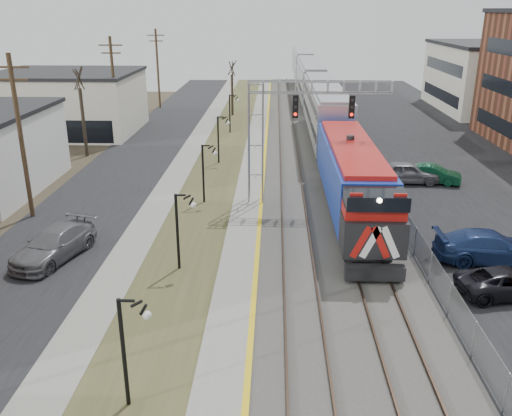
{
  "coord_description": "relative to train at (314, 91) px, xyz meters",
  "views": [
    {
      "loc": [
        0.72,
        -6.4,
        12.33
      ],
      "look_at": [
        -0.2,
        20.0,
        2.6
      ],
      "focal_mm": 38.0,
      "sensor_mm": 36.0,
      "label": 1
    }
  ],
  "objects": [
    {
      "name": "lampposts",
      "position": [
        -9.5,
        -42.72,
        -0.92
      ],
      "size": [
        0.14,
        62.14,
        4.0
      ],
      "color": "black",
      "rests_on": "ground"
    },
    {
      "name": "signal_gantry",
      "position": [
        -4.28,
        -33.01,
        2.67
      ],
      "size": [
        9.0,
        1.07,
        8.15
      ],
      "color": "gray",
      "rests_on": "ground"
    },
    {
      "name": "platform",
      "position": [
        -6.5,
        -26.01,
        -2.8
      ],
      "size": [
        2.0,
        120.0,
        0.24
      ],
      "primitive_type": "cube",
      "color": "gray",
      "rests_on": "ground"
    },
    {
      "name": "parking_lot",
      "position": [
        10.5,
        -26.01,
        -2.9
      ],
      "size": [
        16.0,
        120.0,
        0.04
      ],
      "primitive_type": "cube",
      "color": "black",
      "rests_on": "ground"
    },
    {
      "name": "car_lot_d",
      "position": [
        6.35,
        -41.59,
        -2.11
      ],
      "size": [
        5.59,
        2.28,
        1.62
      ],
      "primitive_type": "imported",
      "rotation": [
        0.0,
        0.0,
        1.57
      ],
      "color": "navy",
      "rests_on": "ground"
    },
    {
      "name": "ballast_bed",
      "position": [
        -1.5,
        -26.01,
        -2.82
      ],
      "size": [
        8.0,
        120.0,
        0.2
      ],
      "primitive_type": "cube",
      "color": "#595651",
      "rests_on": "ground"
    },
    {
      "name": "street_west",
      "position": [
        -17.0,
        -26.01,
        -2.9
      ],
      "size": [
        7.0,
        120.0,
        0.04
      ],
      "primitive_type": "cube",
      "color": "black",
      "rests_on": "ground"
    },
    {
      "name": "car_lot_e",
      "position": [
        5.19,
        -28.09,
        -2.11
      ],
      "size": [
        4.8,
        2.06,
        1.62
      ],
      "primitive_type": "imported",
      "rotation": [
        0.0,
        0.0,
        1.54
      ],
      "color": "slate",
      "rests_on": "ground"
    },
    {
      "name": "car_lot_c",
      "position": [
        5.9,
        -45.18,
        -2.28
      ],
      "size": [
        4.87,
        2.75,
        1.28
      ],
      "primitive_type": "imported",
      "rotation": [
        0.0,
        0.0,
        1.71
      ],
      "color": "black",
      "rests_on": "ground"
    },
    {
      "name": "track_near",
      "position": [
        -3.5,
        -26.01,
        -2.64
      ],
      "size": [
        1.58,
        120.0,
        0.15
      ],
      "color": "#2D2119",
      "rests_on": "ballast_bed"
    },
    {
      "name": "train",
      "position": [
        0.0,
        0.0,
        0.0
      ],
      "size": [
        3.0,
        85.85,
        5.33
      ],
      "color": "#132F9B",
      "rests_on": "ground"
    },
    {
      "name": "sidewalk",
      "position": [
        -12.5,
        -26.01,
        -2.88
      ],
      "size": [
        2.0,
        120.0,
        0.08
      ],
      "primitive_type": "cube",
      "color": "gray",
      "rests_on": "ground"
    },
    {
      "name": "car_lot_f",
      "position": [
        7.12,
        -28.04,
        -2.25
      ],
      "size": [
        4.33,
        2.77,
        1.35
      ],
      "primitive_type": "imported",
      "rotation": [
        0.0,
        0.0,
        1.21
      ],
      "color": "#0D4528",
      "rests_on": "ground"
    },
    {
      "name": "car_street_b",
      "position": [
        -16.21,
        -42.03,
        -2.13
      ],
      "size": [
        3.67,
        5.87,
        1.59
      ],
      "primitive_type": "imported",
      "rotation": [
        0.0,
        0.0,
        -0.28
      ],
      "color": "slate",
      "rests_on": "ground"
    },
    {
      "name": "utility_poles",
      "position": [
        -20.0,
        -36.01,
        2.08
      ],
      "size": [
        0.28,
        80.28,
        10.0
      ],
      "color": "#4C3823",
      "rests_on": "ground"
    },
    {
      "name": "fence",
      "position": [
        2.7,
        -26.01,
        -2.12
      ],
      "size": [
        0.04,
        120.0,
        1.6
      ],
      "primitive_type": "cube",
      "color": "gray",
      "rests_on": "ground"
    },
    {
      "name": "track_far",
      "position": [
        -0.0,
        -26.01,
        -2.64
      ],
      "size": [
        1.58,
        120.0,
        0.15
      ],
      "color": "#2D2119",
      "rests_on": "ballast_bed"
    },
    {
      "name": "platform_edge",
      "position": [
        -5.62,
        -26.01,
        -2.67
      ],
      "size": [
        0.24,
        120.0,
        0.01
      ],
      "primitive_type": "cube",
      "color": "gold",
      "rests_on": "platform"
    },
    {
      "name": "grass_median",
      "position": [
        -9.5,
        -26.01,
        -2.89
      ],
      "size": [
        4.0,
        120.0,
        0.06
      ],
      "primitive_type": "cube",
      "color": "#414525",
      "rests_on": "ground"
    },
    {
      "name": "bare_trees",
      "position": [
        -18.16,
        -22.09,
        -0.22
      ],
      "size": [
        12.3,
        42.3,
        5.95
      ],
      "color": "#382D23",
      "rests_on": "ground"
    }
  ]
}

